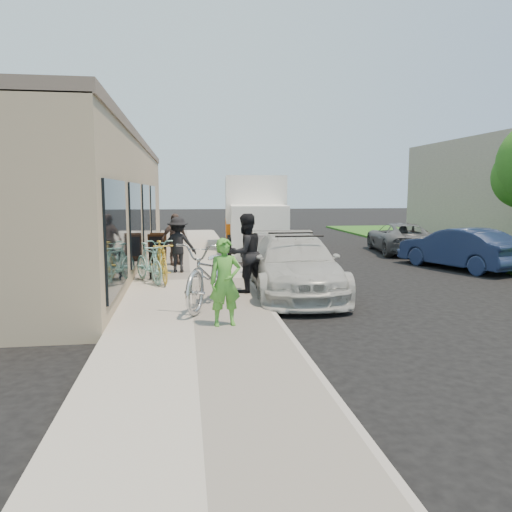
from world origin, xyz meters
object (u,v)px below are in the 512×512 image
bike_rack (151,261)px  bystander_b (175,239)px  cruiser_bike_a (149,263)px  cruiser_bike_c (161,262)px  cruiser_bike_b (159,257)px  sedan_silver (261,246)px  tandem_bike (210,273)px  woman_rider (225,282)px  sandwich_board (157,247)px  man_standing (246,253)px  bystander_a (178,245)px  sedan_white (294,265)px  far_car_gray (400,238)px  far_car_blue (459,248)px  moving_truck (254,218)px

bike_rack → bystander_b: bearing=75.4°
cruiser_bike_a → cruiser_bike_c: cruiser_bike_c is taller
bike_rack → bystander_b: size_ratio=0.47×
cruiser_bike_b → sedan_silver: bearing=38.6°
sedan_silver → cruiser_bike_c: size_ratio=1.77×
tandem_bike → woman_rider: woman_rider is taller
sandwich_board → cruiser_bike_a: size_ratio=0.55×
tandem_bike → bystander_b: bearing=118.8°
tandem_bike → cruiser_bike_b: tandem_bike is taller
man_standing → bystander_a: bearing=-92.7°
cruiser_bike_b → bystander_a: bystander_a is taller
sandwich_board → sedan_silver: (3.61, 0.50, -0.09)m
sedan_white → far_car_gray: (6.06, 7.50, -0.11)m
far_car_blue → sandwich_board: bearing=-32.9°
far_car_blue → cruiser_bike_c: size_ratio=2.30×
sedan_white → bystander_a: 3.98m
moving_truck → woman_rider: moving_truck is taller
sandwich_board → bystander_b: 1.29m
sedan_silver → moving_truck: size_ratio=0.48×
cruiser_bike_b → bystander_b: 1.95m
sedan_white → cruiser_bike_b: size_ratio=2.56×
cruiser_bike_a → bystander_b: size_ratio=1.03×
cruiser_bike_a → tandem_bike: bearing=-89.1°
sedan_white → far_car_blue: sedan_white is taller
sedan_silver → cruiser_bike_c: cruiser_bike_c is taller
cruiser_bike_c → cruiser_bike_a: bearing=169.5°
tandem_bike → woman_rider: (0.19, -1.54, 0.09)m
man_standing → moving_truck: bearing=-128.9°
moving_truck → cruiser_bike_c: bearing=-109.9°
woman_rider → man_standing: 2.94m
sedan_silver → moving_truck: bearing=85.6°
sedan_silver → tandem_bike: 7.75m
woman_rider → cruiser_bike_c: bearing=99.6°
man_standing → cruiser_bike_c: (-1.99, 1.56, -0.39)m
sedan_white → bystander_a: bystander_a is taller
moving_truck → woman_rider: size_ratio=4.22×
sedan_white → cruiser_bike_c: sedan_white is taller
sandwich_board → cruiser_bike_a: 4.07m
bystander_b → sedan_white: bearing=-91.3°
sandwich_board → woman_rider: (1.60, -8.47, 0.29)m
cruiser_bike_a → cruiser_bike_b: bearing=54.3°
bystander_b → bystander_a: bearing=-120.9°
far_car_gray → tandem_bike: size_ratio=1.71×
sedan_white → woman_rider: size_ratio=3.30×
bike_rack → sedan_silver: (3.59, 3.84, -0.09)m
sedan_silver → sedan_white: bearing=-91.5°
far_car_blue → tandem_bike: 9.44m
tandem_bike → bike_rack: bearing=132.2°
bike_rack → far_car_gray: bearing=29.9°
bystander_b → bike_rack: bearing=-140.3°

